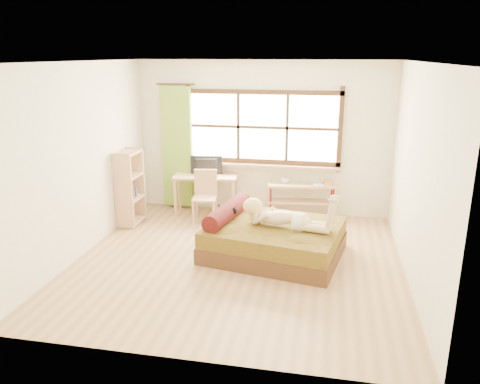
% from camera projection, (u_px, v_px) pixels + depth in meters
% --- Properties ---
extents(floor, '(4.50, 4.50, 0.00)m').
position_uv_depth(floor, '(238.00, 261.00, 6.55)').
color(floor, '#9E754C').
rests_on(floor, ground).
extents(ceiling, '(4.50, 4.50, 0.00)m').
position_uv_depth(ceiling, '(238.00, 62.00, 5.79)').
color(ceiling, white).
rests_on(ceiling, wall_back).
extents(wall_back, '(4.50, 0.00, 4.50)m').
position_uv_depth(wall_back, '(263.00, 138.00, 8.29)').
color(wall_back, silver).
rests_on(wall_back, floor).
extents(wall_front, '(4.50, 0.00, 4.50)m').
position_uv_depth(wall_front, '(187.00, 227.00, 4.05)').
color(wall_front, silver).
rests_on(wall_front, floor).
extents(wall_left, '(0.00, 4.50, 4.50)m').
position_uv_depth(wall_left, '(81.00, 161.00, 6.58)').
color(wall_left, silver).
rests_on(wall_left, floor).
extents(wall_right, '(0.00, 4.50, 4.50)m').
position_uv_depth(wall_right, '(417.00, 176.00, 5.76)').
color(wall_right, silver).
rests_on(wall_right, floor).
extents(window, '(2.80, 0.16, 1.46)m').
position_uv_depth(window, '(262.00, 130.00, 8.21)').
color(window, '#FFEDBF').
rests_on(window, wall_back).
extents(curtain, '(0.55, 0.10, 2.20)m').
position_uv_depth(curtain, '(177.00, 148.00, 8.52)').
color(curtain, olive).
rests_on(curtain, wall_back).
extents(bed, '(2.08, 1.78, 0.70)m').
position_uv_depth(bed, '(271.00, 238.00, 6.71)').
color(bed, '#341F0F').
rests_on(bed, floor).
extents(woman, '(1.33, 0.60, 0.55)m').
position_uv_depth(woman, '(285.00, 208.00, 6.48)').
color(woman, '#D1AE86').
rests_on(woman, bed).
extents(kitten, '(0.29, 0.16, 0.22)m').
position_uv_depth(kitten, '(226.00, 212.00, 6.83)').
color(kitten, black).
rests_on(kitten, bed).
extents(desk, '(1.18, 0.65, 0.70)m').
position_uv_depth(desk, '(205.00, 180.00, 8.40)').
color(desk, tan).
rests_on(desk, floor).
extents(monitor, '(0.58, 0.15, 0.33)m').
position_uv_depth(monitor, '(206.00, 166.00, 8.37)').
color(monitor, black).
rests_on(monitor, desk).
extents(chair, '(0.44, 0.44, 0.88)m').
position_uv_depth(chair, '(205.00, 193.00, 8.07)').
color(chair, tan).
rests_on(chair, floor).
extents(pipe_shelf, '(1.21, 0.45, 0.67)m').
position_uv_depth(pipe_shelf, '(302.00, 193.00, 8.24)').
color(pipe_shelf, tan).
rests_on(pipe_shelf, floor).
extents(cup, '(0.14, 0.14, 0.10)m').
position_uv_depth(cup, '(285.00, 181.00, 8.24)').
color(cup, gray).
rests_on(cup, pipe_shelf).
extents(book, '(0.19, 0.24, 0.02)m').
position_uv_depth(book, '(313.00, 184.00, 8.16)').
color(book, gray).
rests_on(book, pipe_shelf).
extents(bookshelf, '(0.31, 0.55, 1.26)m').
position_uv_depth(bookshelf, '(130.00, 187.00, 7.84)').
color(bookshelf, tan).
rests_on(bookshelf, floor).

